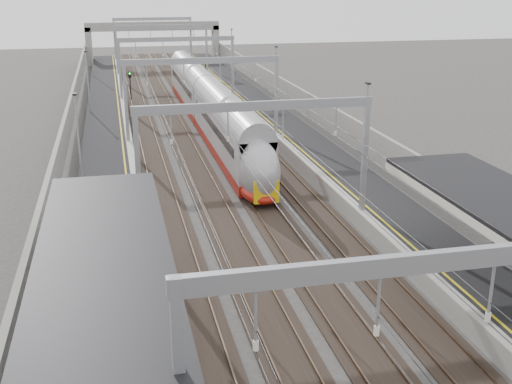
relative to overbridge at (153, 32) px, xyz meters
name	(u,v)px	position (x,y,z in m)	size (l,w,h in m)	color
platform_left	(108,139)	(-8.00, -55.00, -4.81)	(4.00, 120.00, 1.00)	black
platform_right	(286,130)	(8.00, -55.00, -4.81)	(4.00, 120.00, 1.00)	black
tracks	(199,139)	(0.00, -55.00, -5.26)	(11.40, 140.00, 0.20)	black
overhead_line	(188,62)	(0.00, -48.38, 0.83)	(13.00, 140.00, 6.60)	gray
canopy_left	(102,362)	(-8.02, -97.01, -0.22)	(4.40, 30.00, 4.24)	black
overbridge	(153,32)	(0.00, 0.00, 0.00)	(22.00, 2.20, 6.90)	gray
wall_left	(68,128)	(-11.20, -55.00, -3.71)	(0.30, 120.00, 3.20)	gray
wall_right	(319,117)	(11.20, -55.00, -3.71)	(0.30, 120.00, 3.20)	gray
train	(211,112)	(1.50, -52.68, -3.31)	(2.56, 46.63, 4.05)	#9D180E
signal_green	(130,81)	(-5.20, -34.35, -2.89)	(0.32, 0.32, 3.48)	black
signal_red_near	(202,78)	(3.20, -34.54, -2.89)	(0.32, 0.32, 3.48)	black
signal_red_far	(205,65)	(5.40, -22.56, -2.89)	(0.32, 0.32, 3.48)	black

